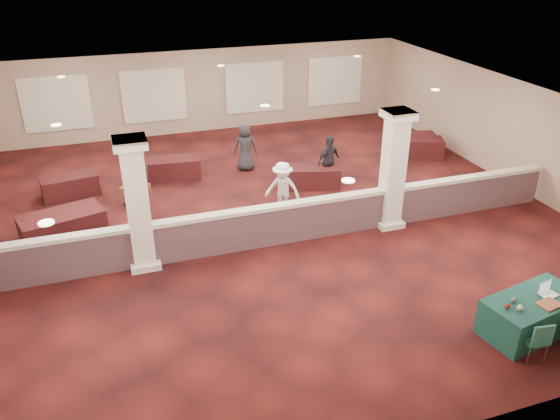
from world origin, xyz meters
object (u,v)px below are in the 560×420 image
object	(u,v)px
far_table_front_center	(313,176)
attendee_c	(329,161)
far_table_front_left	(63,228)
near_table	(531,314)
attendee_b	(283,189)
far_table_back_right	(412,143)
far_table_front_right	(419,148)
attendee_d	(245,147)
attendee_a	(134,174)
far_table_back_left	(70,186)
conf_chair_side	(538,338)
far_table_back_center	(175,168)

from	to	relation	value
far_table_front_center	attendee_c	size ratio (longest dim) A/B	1.00
far_table_front_left	attendee_c	world-z (taller)	attendee_c
near_table	attendee_b	world-z (taller)	attendee_b
far_table_back_right	far_table_front_left	bearing A→B (deg)	-166.22
far_table_front_center	far_table_front_right	size ratio (longest dim) A/B	0.98
far_table_front_center	attendee_d	xyz separation A→B (m)	(-1.64, 1.98, 0.47)
attendee_a	attendee_c	size ratio (longest dim) A/B	1.14
far_table_back_left	attendee_a	xyz separation A→B (m)	(1.85, -1.15, 0.60)
near_table	attendee_d	bearing A→B (deg)	97.25
far_table_front_right	attendee_b	distance (m)	6.62
far_table_front_center	far_table_front_right	xyz separation A→B (m)	(4.50, 1.20, 0.01)
near_table	far_table_front_right	bearing A→B (deg)	61.35
far_table_front_right	attendee_b	world-z (taller)	attendee_b
far_table_back_right	attendee_d	size ratio (longest dim) A/B	1.05
far_table_back_left	far_table_front_right	bearing A→B (deg)	-2.33
far_table_back_right	far_table_back_left	bearing A→B (deg)	180.00
attendee_d	far_table_front_right	bearing A→B (deg)	-173.99
conf_chair_side	far_table_back_left	xyz separation A→B (m)	(-8.18, 10.28, -0.18)
far_table_front_left	far_table_front_center	size ratio (longest dim) A/B	1.24
far_table_front_left	attendee_b	xyz separation A→B (m)	(5.80, -0.30, 0.37)
far_table_back_center	conf_chair_side	bearing A→B (deg)	-64.92
conf_chair_side	attendee_a	xyz separation A→B (m)	(-6.32, 9.13, 0.42)
conf_chair_side	far_table_back_center	xyz separation A→B (m)	(-4.99, 10.66, -0.17)
attendee_c	attendee_d	distance (m)	2.92
far_table_back_center	attendee_b	distance (m)	4.38
far_table_back_center	attendee_d	bearing A→B (deg)	-2.00
conf_chair_side	far_table_front_center	bearing A→B (deg)	104.08
conf_chair_side	far_table_front_left	distance (m)	11.12
conf_chair_side	far_table_back_right	xyz separation A→B (m)	(3.51, 10.28, -0.17)
far_table_front_left	far_table_front_right	distance (m)	12.07
near_table	far_table_front_center	xyz separation A→B (m)	(-1.50, 7.89, -0.05)
attendee_b	near_table	bearing A→B (deg)	-29.63
attendee_b	attendee_c	xyz separation A→B (m)	(2.02, 1.50, 0.03)
far_table_front_center	attendee_c	distance (m)	0.69
far_table_back_center	far_table_back_right	xyz separation A→B (m)	(8.50, -0.38, 0.00)
attendee_d	far_table_back_left	bearing A→B (deg)	16.31
far_table_front_right	far_table_front_center	bearing A→B (deg)	-165.04
attendee_c	far_table_front_left	bearing A→B (deg)	162.57
far_table_front_left	attendee_d	size ratio (longest dim) A/B	1.27
far_table_back_center	far_table_back_left	bearing A→B (deg)	-173.16
far_table_back_center	near_table	bearing A→B (deg)	-61.06
near_table	conf_chair_side	xyz separation A→B (m)	(-0.51, -0.72, 0.12)
near_table	far_table_front_right	distance (m)	9.57
conf_chair_side	attendee_b	distance (m)	7.52
far_table_front_center	attendee_a	size ratio (longest dim) A/B	0.88
far_table_back_left	far_table_front_center	bearing A→B (deg)	-13.14
far_table_front_left	far_table_back_right	size ratio (longest dim) A/B	1.20
conf_chair_side	far_table_front_right	xyz separation A→B (m)	(3.51, 9.80, -0.17)
attendee_d	attendee_a	bearing A→B (deg)	34.63
attendee_b	far_table_back_right	bearing A→B (deg)	62.97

